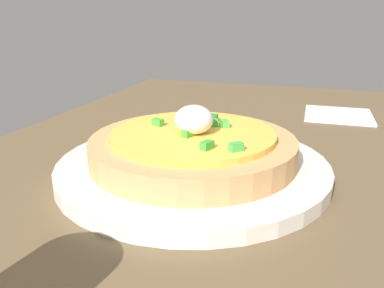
# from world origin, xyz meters

# --- Properties ---
(dining_table) EXTENTS (1.15, 0.69, 0.03)m
(dining_table) POSITION_xyz_m (0.00, 0.00, 0.01)
(dining_table) COLOR brown
(dining_table) RESTS_ON ground
(plate) EXTENTS (0.30, 0.30, 0.02)m
(plate) POSITION_xyz_m (0.00, -0.04, 0.03)
(plate) COLOR silver
(plate) RESTS_ON dining_table
(pizza) EXTENTS (0.22, 0.22, 0.06)m
(pizza) POSITION_xyz_m (0.00, -0.04, 0.06)
(pizza) COLOR tan
(pizza) RESTS_ON plate
(napkin) EXTENTS (0.11, 0.11, 0.00)m
(napkin) POSITION_xyz_m (-0.32, 0.12, 0.03)
(napkin) COLOR white
(napkin) RESTS_ON dining_table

